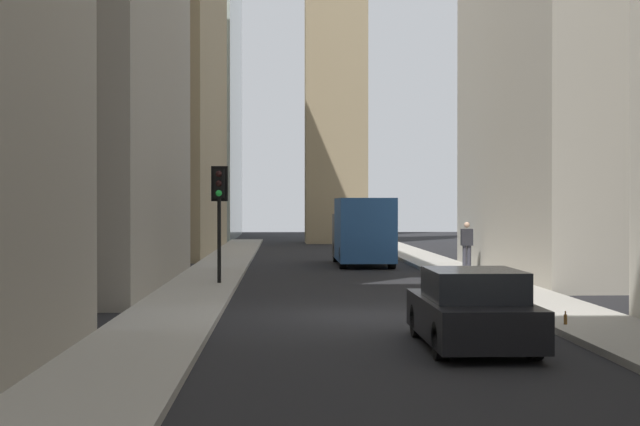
{
  "coord_description": "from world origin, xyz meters",
  "views": [
    {
      "loc": [
        -21.83,
        1.98,
        2.56
      ],
      "look_at": [
        16.33,
        0.49,
        2.24
      ],
      "focal_mm": 53.26,
      "sensor_mm": 36.0,
      "label": 1
    }
  ],
  "objects_px": {
    "sedan_black": "(472,311)",
    "discarded_bottle": "(565,319)",
    "delivery_truck": "(362,231)",
    "traffic_light_midblock": "(219,197)",
    "pedestrian": "(467,243)"
  },
  "relations": [
    {
      "from": "sedan_black",
      "to": "discarded_bottle",
      "type": "distance_m",
      "value": 3.21
    },
    {
      "from": "delivery_truck",
      "to": "traffic_light_midblock",
      "type": "distance_m",
      "value": 12.01
    },
    {
      "from": "sedan_black",
      "to": "pedestrian",
      "type": "relative_size",
      "value": 2.42
    },
    {
      "from": "delivery_truck",
      "to": "sedan_black",
      "type": "distance_m",
      "value": 23.41
    },
    {
      "from": "traffic_light_midblock",
      "to": "delivery_truck",
      "type": "bearing_deg",
      "value": -26.73
    },
    {
      "from": "sedan_black",
      "to": "delivery_truck",
      "type": "bearing_deg",
      "value": -0.0
    },
    {
      "from": "traffic_light_midblock",
      "to": "pedestrian",
      "type": "height_order",
      "value": "traffic_light_midblock"
    },
    {
      "from": "traffic_light_midblock",
      "to": "discarded_bottle",
      "type": "relative_size",
      "value": 13.47
    },
    {
      "from": "discarded_bottle",
      "to": "sedan_black",
      "type": "bearing_deg",
      "value": 132.61
    },
    {
      "from": "pedestrian",
      "to": "traffic_light_midblock",
      "type": "bearing_deg",
      "value": 124.55
    },
    {
      "from": "sedan_black",
      "to": "pedestrian",
      "type": "bearing_deg",
      "value": -10.78
    },
    {
      "from": "delivery_truck",
      "to": "pedestrian",
      "type": "relative_size",
      "value": 3.64
    },
    {
      "from": "delivery_truck",
      "to": "pedestrian",
      "type": "xyz_separation_m",
      "value": [
        -4.48,
        -3.6,
        -0.35
      ]
    },
    {
      "from": "sedan_black",
      "to": "traffic_light_midblock",
      "type": "height_order",
      "value": "traffic_light_midblock"
    },
    {
      "from": "delivery_truck",
      "to": "traffic_light_midblock",
      "type": "height_order",
      "value": "traffic_light_midblock"
    }
  ]
}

